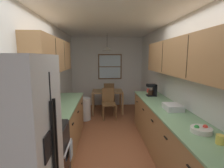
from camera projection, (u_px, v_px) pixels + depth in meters
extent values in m
plane|color=brown|center=(111.00, 136.00, 3.97)|extent=(12.00, 12.00, 0.00)
cube|color=silver|center=(49.00, 82.00, 3.69)|extent=(0.10, 9.00, 2.55)
cube|color=silver|center=(170.00, 81.00, 3.85)|extent=(0.10, 9.00, 2.55)
cube|color=silver|center=(107.00, 72.00, 6.38)|extent=(4.40, 0.10, 2.55)
cube|color=white|center=(111.00, 20.00, 3.56)|extent=(4.40, 9.00, 0.08)
cube|color=silver|center=(16.00, 158.00, 1.52)|extent=(0.66, 0.72, 1.84)
cube|color=black|center=(54.00, 162.00, 1.55)|extent=(0.01, 0.01, 1.65)
cube|color=black|center=(55.00, 165.00, 1.51)|extent=(0.02, 0.02, 1.18)
cube|color=black|center=(57.00, 160.00, 1.59)|extent=(0.02, 0.02, 1.18)
cube|color=black|center=(47.00, 147.00, 1.35)|extent=(0.01, 0.15, 0.22)
cube|color=beige|center=(53.00, 109.00, 1.51)|extent=(0.01, 0.05, 0.07)
cube|color=black|center=(43.00, 161.00, 2.26)|extent=(0.62, 0.59, 0.90)
cube|color=black|center=(67.00, 162.00, 2.28)|extent=(0.01, 0.41, 0.30)
cube|color=silver|center=(68.00, 147.00, 2.25)|extent=(0.02, 0.47, 0.02)
cube|color=black|center=(40.00, 128.00, 2.19)|extent=(0.59, 0.56, 0.02)
cube|color=black|center=(18.00, 122.00, 2.16)|extent=(0.06, 0.59, 0.20)
cylinder|color=#2D2D2D|center=(25.00, 131.00, 2.05)|extent=(0.15, 0.15, 0.01)
cylinder|color=#2D2D2D|center=(33.00, 123.00, 2.31)|extent=(0.15, 0.15, 0.01)
cylinder|color=#2D2D2D|center=(48.00, 131.00, 2.07)|extent=(0.15, 0.15, 0.01)
cylinder|color=#2D2D2D|center=(54.00, 123.00, 2.32)|extent=(0.15, 0.15, 0.01)
cube|color=white|center=(26.00, 69.00, 2.06)|extent=(0.38, 0.60, 0.33)
cube|color=black|center=(41.00, 69.00, 2.01)|extent=(0.01, 0.36, 0.21)
cube|color=#2D2D33|center=(48.00, 68.00, 2.27)|extent=(0.01, 0.12, 0.21)
cube|color=#A87A4C|center=(63.00, 124.00, 3.52)|extent=(0.60, 1.94, 0.87)
cube|color=#7AA87A|center=(62.00, 103.00, 3.45)|extent=(0.63, 1.96, 0.03)
cube|color=black|center=(73.00, 124.00, 2.86)|extent=(0.02, 0.10, 0.01)
cube|color=black|center=(78.00, 112.00, 3.50)|extent=(0.02, 0.10, 0.01)
cube|color=black|center=(82.00, 103.00, 4.14)|extent=(0.02, 0.10, 0.01)
cube|color=#A87A4C|center=(52.00, 55.00, 3.24)|extent=(0.32, 2.04, 0.63)
cube|color=#2D2319|center=(56.00, 55.00, 2.92)|extent=(0.01, 0.01, 0.58)
cube|color=#2D2319|center=(65.00, 56.00, 3.59)|extent=(0.01, 0.01, 0.58)
cube|color=#A87A4C|center=(168.00, 134.00, 3.07)|extent=(0.60, 3.25, 0.87)
cube|color=#7AA87A|center=(170.00, 110.00, 3.00)|extent=(0.63, 3.27, 0.03)
cube|color=black|center=(189.00, 168.00, 1.73)|extent=(0.02, 0.10, 0.01)
cube|color=black|center=(166.00, 138.00, 2.37)|extent=(0.02, 0.10, 0.01)
cube|color=black|center=(152.00, 121.00, 3.01)|extent=(0.02, 0.10, 0.01)
cube|color=black|center=(143.00, 109.00, 3.65)|extent=(0.02, 0.10, 0.01)
cube|color=black|center=(137.00, 102.00, 4.29)|extent=(0.02, 0.10, 0.01)
cube|color=#A87A4C|center=(182.00, 57.00, 2.81)|extent=(0.32, 2.95, 0.63)
cube|color=#2D2319|center=(187.00, 57.00, 2.32)|extent=(0.01, 0.01, 0.58)
cube|color=#2D2319|center=(162.00, 57.00, 3.29)|extent=(0.01, 0.01, 0.58)
cube|color=olive|center=(107.00, 91.00, 5.58)|extent=(0.99, 0.70, 0.03)
cube|color=olive|center=(93.00, 105.00, 5.29)|extent=(0.06, 0.06, 0.69)
cube|color=olive|center=(122.00, 104.00, 5.34)|extent=(0.06, 0.06, 0.69)
cube|color=olive|center=(94.00, 100.00, 5.93)|extent=(0.06, 0.06, 0.69)
cube|color=olive|center=(120.00, 99.00, 5.98)|extent=(0.06, 0.06, 0.69)
cube|color=brown|center=(109.00, 104.00, 5.00)|extent=(0.44, 0.44, 0.04)
cube|color=brown|center=(108.00, 95.00, 5.14)|extent=(0.37, 0.07, 0.45)
cylinder|color=brown|center=(116.00, 113.00, 4.88)|extent=(0.04, 0.04, 0.43)
cylinder|color=brown|center=(103.00, 114.00, 4.83)|extent=(0.04, 0.04, 0.43)
cylinder|color=brown|center=(114.00, 110.00, 5.24)|extent=(0.04, 0.04, 0.43)
cylinder|color=brown|center=(102.00, 110.00, 5.19)|extent=(0.04, 0.04, 0.43)
cube|color=brown|center=(109.00, 95.00, 6.25)|extent=(0.41, 0.41, 0.04)
cube|color=brown|center=(109.00, 90.00, 6.03)|extent=(0.37, 0.04, 0.45)
cylinder|color=brown|center=(104.00, 100.00, 6.45)|extent=(0.04, 0.04, 0.43)
cylinder|color=brown|center=(114.00, 100.00, 6.47)|extent=(0.04, 0.04, 0.43)
cylinder|color=brown|center=(104.00, 102.00, 6.09)|extent=(0.04, 0.04, 0.43)
cylinder|color=brown|center=(114.00, 102.00, 6.11)|extent=(0.04, 0.04, 0.43)
cylinder|color=black|center=(107.00, 40.00, 5.33)|extent=(0.01, 0.01, 0.42)
cone|color=beige|center=(107.00, 49.00, 5.37)|extent=(0.31, 0.31, 0.10)
sphere|color=white|center=(107.00, 48.00, 5.36)|extent=(0.06, 0.06, 0.06)
cube|color=brown|center=(110.00, 67.00, 6.29)|extent=(0.87, 0.04, 0.92)
cube|color=silver|center=(110.00, 67.00, 6.27)|extent=(0.79, 0.01, 0.84)
cube|color=brown|center=(110.00, 67.00, 6.27)|extent=(0.79, 0.02, 0.03)
cylinder|color=silver|center=(85.00, 109.00, 4.94)|extent=(0.34, 0.34, 0.65)
cylinder|color=red|center=(52.00, 108.00, 2.76)|extent=(0.12, 0.12, 0.19)
cylinder|color=white|center=(52.00, 102.00, 2.74)|extent=(0.12, 0.12, 0.02)
cube|color=silver|center=(71.00, 150.00, 2.42)|extent=(0.02, 0.16, 0.24)
cube|color=black|center=(151.00, 95.00, 4.06)|extent=(0.22, 0.18, 0.02)
cube|color=black|center=(155.00, 90.00, 4.04)|extent=(0.06, 0.18, 0.28)
cube|color=black|center=(152.00, 85.00, 4.02)|extent=(0.22, 0.18, 0.06)
cylinder|color=#331E14|center=(151.00, 93.00, 4.05)|extent=(0.11, 0.11, 0.11)
cylinder|color=#E5CC4C|center=(220.00, 139.00, 1.80)|extent=(0.08, 0.08, 0.10)
cylinder|color=#BF3F33|center=(148.00, 90.00, 4.46)|extent=(0.07, 0.07, 0.10)
torus|color=#BF3F33|center=(150.00, 90.00, 4.46)|extent=(0.05, 0.01, 0.05)
cylinder|color=silver|center=(201.00, 130.00, 2.08)|extent=(0.25, 0.25, 0.06)
cylinder|color=black|center=(201.00, 129.00, 2.08)|extent=(0.21, 0.21, 0.03)
sphere|color=red|center=(205.00, 127.00, 2.09)|extent=(0.06, 0.06, 0.06)
sphere|color=green|center=(197.00, 127.00, 2.08)|extent=(0.06, 0.06, 0.06)
cube|color=silver|center=(173.00, 107.00, 2.97)|extent=(0.28, 0.34, 0.10)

